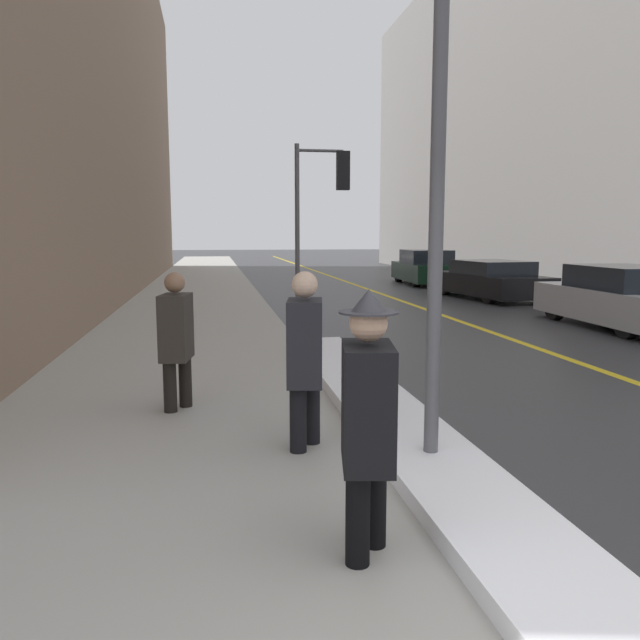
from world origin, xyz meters
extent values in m
cube|color=#9E9B93|center=(-2.00, 15.00, 0.01)|extent=(4.00, 80.00, 0.01)
cube|color=gold|center=(4.00, 15.00, 0.00)|extent=(0.16, 80.00, 0.00)
cube|color=white|center=(0.26, 3.98, 0.07)|extent=(0.85, 8.52, 0.15)
cube|color=#846B56|center=(-7.00, 20.00, 7.18)|extent=(6.00, 36.00, 14.36)
cube|color=slate|center=(13.00, 22.00, 7.55)|extent=(6.00, 36.00, 15.09)
cylinder|color=#515156|center=(0.26, 2.32, 2.58)|extent=(0.12, 0.12, 5.16)
cylinder|color=#515156|center=(0.48, 12.32, 2.03)|extent=(0.11, 0.11, 4.06)
cylinder|color=#515156|center=(1.03, 12.31, 3.91)|extent=(1.10, 0.08, 0.07)
cube|color=black|center=(1.58, 12.30, 3.46)|extent=(0.30, 0.20, 0.90)
sphere|color=red|center=(1.58, 12.42, 3.74)|extent=(0.19, 0.19, 0.19)
sphere|color=orange|center=(1.58, 12.42, 3.46)|extent=(0.19, 0.19, 0.19)
sphere|color=green|center=(1.58, 12.42, 3.17)|extent=(0.19, 0.19, 0.19)
cylinder|color=black|center=(-0.55, 1.10, 0.42)|extent=(0.15, 0.15, 0.83)
cylinder|color=black|center=(-0.71, 0.90, 0.42)|extent=(0.15, 0.15, 0.83)
cube|color=black|center=(-0.63, 1.00, 0.95)|extent=(0.38, 0.55, 0.73)
sphere|color=tan|center=(-0.63, 1.00, 1.44)|extent=(0.23, 0.23, 0.23)
cylinder|color=#28282D|center=(-0.63, 1.00, 1.51)|extent=(0.35, 0.35, 0.01)
cone|color=#28282D|center=(-0.63, 1.00, 1.57)|extent=(0.21, 0.21, 0.14)
cube|color=black|center=(-0.57, 1.35, 0.79)|extent=(0.14, 0.23, 0.28)
cylinder|color=black|center=(-0.63, 3.09, 0.44)|extent=(0.15, 0.15, 0.87)
cylinder|color=black|center=(-0.79, 2.88, 0.44)|extent=(0.15, 0.15, 0.87)
cube|color=black|center=(-0.71, 2.98, 0.99)|extent=(0.39, 0.57, 0.76)
sphere|color=beige|center=(-0.71, 2.98, 1.51)|extent=(0.24, 0.24, 0.24)
cylinder|color=black|center=(-1.85, 4.58, 0.41)|extent=(0.15, 0.15, 0.83)
cylinder|color=black|center=(-2.01, 4.38, 0.41)|extent=(0.15, 0.15, 0.83)
cube|color=#2D2823|center=(-1.93, 4.48, 0.94)|extent=(0.37, 0.54, 0.73)
sphere|color=#8C664C|center=(-1.93, 4.48, 1.43)|extent=(0.22, 0.22, 0.22)
cube|color=#B2B2B7|center=(6.97, 9.33, 0.49)|extent=(1.85, 4.39, 0.67)
cube|color=black|center=(6.97, 9.23, 1.07)|extent=(1.65, 2.30, 0.49)
cylinder|color=black|center=(6.28, 10.70, 0.34)|extent=(0.22, 0.69, 0.68)
cylinder|color=black|center=(7.75, 10.65, 0.34)|extent=(0.22, 0.69, 0.68)
cylinder|color=black|center=(6.19, 8.01, 0.34)|extent=(0.22, 0.69, 0.68)
cube|color=black|center=(6.90, 15.55, 0.45)|extent=(2.27, 4.62, 0.61)
cube|color=black|center=(6.91, 15.44, 0.96)|extent=(1.92, 2.47, 0.41)
cylinder|color=black|center=(5.95, 16.85, 0.33)|extent=(0.25, 0.68, 0.66)
cylinder|color=black|center=(7.57, 17.01, 0.33)|extent=(0.25, 0.68, 0.66)
cylinder|color=black|center=(6.22, 14.10, 0.33)|extent=(0.25, 0.68, 0.66)
cylinder|color=black|center=(7.84, 14.25, 0.33)|extent=(0.25, 0.68, 0.66)
cube|color=black|center=(6.85, 21.35, 0.49)|extent=(2.00, 4.33, 0.68)
cube|color=black|center=(6.84, 21.25, 1.10)|extent=(1.74, 2.29, 0.53)
cylinder|color=black|center=(6.17, 22.70, 0.33)|extent=(0.26, 0.67, 0.65)
cylinder|color=black|center=(7.67, 22.62, 0.33)|extent=(0.26, 0.67, 0.65)
cylinder|color=black|center=(6.03, 20.08, 0.33)|extent=(0.26, 0.67, 0.65)
cylinder|color=black|center=(7.52, 20.00, 0.33)|extent=(0.26, 0.67, 0.65)
camera|label=1|loc=(-1.51, -2.48, 1.95)|focal=35.00mm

